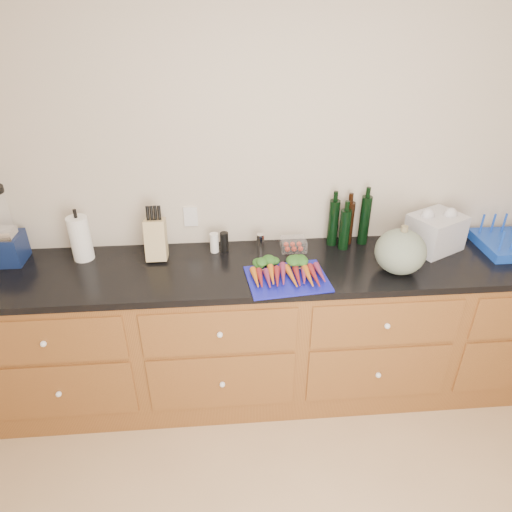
{
  "coord_description": "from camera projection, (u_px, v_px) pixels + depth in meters",
  "views": [
    {
      "loc": [
        -0.41,
        -0.89,
        2.27
      ],
      "look_at": [
        -0.24,
        1.2,
        1.06
      ],
      "focal_mm": 32.0,
      "sensor_mm": 36.0,
      "label": 1
    }
  ],
  "objects": [
    {
      "name": "grinder_pepper",
      "position": [
        224.0,
        242.0,
        2.68
      ],
      "size": [
        0.05,
        0.05,
        0.12
      ],
      "primitive_type": "cylinder",
      "color": "black",
      "rests_on": "countertop"
    },
    {
      "name": "canister_chrome",
      "position": [
        260.0,
        242.0,
        2.7
      ],
      "size": [
        0.05,
        0.05,
        0.1
      ],
      "primitive_type": "cylinder",
      "color": "silver",
      "rests_on": "countertop"
    },
    {
      "name": "squash",
      "position": [
        400.0,
        252.0,
        2.46
      ],
      "size": [
        0.27,
        0.27,
        0.25
      ],
      "primitive_type": "ellipsoid",
      "color": "#586857",
      "rests_on": "countertop"
    },
    {
      "name": "cutting_board",
      "position": [
        287.0,
        279.0,
        2.44
      ],
      "size": [
        0.45,
        0.36,
        0.01
      ],
      "primitive_type": "cube",
      "rotation": [
        0.0,
        0.0,
        0.11
      ],
      "color": "#1216A2",
      "rests_on": "countertop"
    },
    {
      "name": "countertop",
      "position": [
        297.0,
        267.0,
        2.6
      ],
      "size": [
        3.64,
        0.62,
        0.04
      ],
      "primitive_type": "cube",
      "color": "black",
      "rests_on": "cabinets"
    },
    {
      "name": "carrots",
      "position": [
        286.0,
        271.0,
        2.46
      ],
      "size": [
        0.38,
        0.28,
        0.05
      ],
      "color": "orange",
      "rests_on": "cutting_board"
    },
    {
      "name": "tomato_box",
      "position": [
        293.0,
        244.0,
        2.72
      ],
      "size": [
        0.15,
        0.12,
        0.07
      ],
      "primitive_type": "cube",
      "color": "white",
      "rests_on": "countertop"
    },
    {
      "name": "blender_appliance",
      "position": [
        1.0,
        231.0,
        2.51
      ],
      "size": [
        0.18,
        0.18,
        0.45
      ],
      "color": "#0F1C47",
      "rests_on": "countertop"
    },
    {
      "name": "bottles",
      "position": [
        348.0,
        224.0,
        2.72
      ],
      "size": [
        0.25,
        0.13,
        0.3
      ],
      "color": "black",
      "rests_on": "countertop"
    },
    {
      "name": "paper_towel",
      "position": [
        80.0,
        238.0,
        2.58
      ],
      "size": [
        0.12,
        0.12,
        0.26
      ],
      "primitive_type": "cylinder",
      "color": "white",
      "rests_on": "countertop"
    },
    {
      "name": "cabinets",
      "position": [
        294.0,
        332.0,
        2.83
      ],
      "size": [
        3.6,
        0.64,
        0.9
      ],
      "color": "brown",
      "rests_on": "ground"
    },
    {
      "name": "grocery_bag",
      "position": [
        435.0,
        232.0,
        2.7
      ],
      "size": [
        0.36,
        0.34,
        0.21
      ],
      "primitive_type": null,
      "rotation": [
        0.0,
        0.0,
        0.47
      ],
      "color": "silver",
      "rests_on": "countertop"
    },
    {
      "name": "wall_back",
      "position": [
        291.0,
        183.0,
        2.69
      ],
      "size": [
        4.1,
        0.05,
        2.6
      ],
      "primitive_type": "cube",
      "color": "beige",
      "rests_on": "ground"
    },
    {
      "name": "knife_block",
      "position": [
        156.0,
        239.0,
        2.59
      ],
      "size": [
        0.12,
        0.12,
        0.23
      ],
      "primitive_type": "cube",
      "color": "tan",
      "rests_on": "countertop"
    },
    {
      "name": "grinder_salt",
      "position": [
        214.0,
        243.0,
        2.68
      ],
      "size": [
        0.05,
        0.05,
        0.12
      ],
      "primitive_type": "cylinder",
      "color": "white",
      "rests_on": "countertop"
    }
  ]
}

